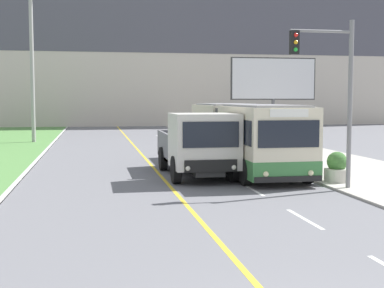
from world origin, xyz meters
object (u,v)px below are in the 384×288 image
billboard_large (273,81)px  planter_round_third (253,145)px  planter_round_near (337,168)px  planter_round_second (288,154)px  utility_pole_far (32,60)px  dump_truck (200,146)px  city_bus (243,136)px  planter_round_far (230,138)px  traffic_light_mast (333,83)px

billboard_large → planter_round_third: billboard_large is taller
planter_round_near → planter_round_third: bearing=90.0°
planter_round_second → utility_pole_far: bearing=128.5°
billboard_large → planter_round_near: billboard_large is taller
dump_truck → planter_round_near: 5.31m
planter_round_second → city_bus: bearing=-170.5°
billboard_large → planter_round_near: 19.25m
utility_pole_far → planter_round_far: size_ratio=10.59×
traffic_light_mast → billboard_large: (4.70, 19.75, 0.77)m
city_bus → planter_round_second: 2.52m
billboard_large → planter_round_second: (-3.80, -13.15, -3.91)m
billboard_large → planter_round_far: 6.05m
planter_round_near → planter_round_third: (-0.00, 10.59, -0.02)m
planter_round_near → dump_truck: bearing=155.6°
city_bus → billboard_large: bearing=65.7°
city_bus → planter_round_far: 11.25m
utility_pole_far → city_bus: bearing=-57.3°
city_bus → planter_round_third: (2.26, 5.68, -0.93)m
planter_round_second → planter_round_third: size_ratio=1.05×
city_bus → utility_pole_far: (-10.97, 17.06, 4.45)m
dump_truck → planter_round_second: dump_truck is taller
planter_round_near → planter_round_far: bearing=89.9°
planter_round_third → city_bus: bearing=-111.7°
billboard_large → planter_round_second: size_ratio=5.52×
planter_round_near → city_bus: bearing=114.7°
utility_pole_far → billboard_large: size_ratio=1.87×
utility_pole_far → traffic_light_mast: (12.38, -23.27, -2.22)m
dump_truck → planter_round_far: bearing=70.6°
traffic_light_mast → planter_round_far: bearing=87.1°
dump_truck → billboard_large: (8.65, 16.27, 3.17)m
utility_pole_far → planter_round_third: utility_pole_far is taller
planter_round_far → dump_truck: bearing=-109.4°
utility_pole_far → planter_round_third: (13.23, -11.38, -5.39)m
dump_truck → utility_pole_far: 22.01m
traffic_light_mast → city_bus: bearing=102.8°
dump_truck → billboard_large: billboard_large is taller
traffic_light_mast → planter_round_second: bearing=82.2°
city_bus → planter_round_second: (2.32, 0.39, -0.91)m
city_bus → dump_truck: city_bus is taller
utility_pole_far → planter_round_near: bearing=-58.9°
city_bus → utility_pole_far: size_ratio=1.00×
planter_round_third → traffic_light_mast: bearing=-94.1°
dump_truck → utility_pole_far: (-8.44, 19.79, 4.63)m
dump_truck → planter_round_third: (4.79, 8.41, -0.76)m
traffic_light_mast → planter_round_far: 17.49m
city_bus → planter_round_near: size_ratio=10.49×
billboard_large → planter_round_far: bearing=-146.2°
planter_round_near → planter_round_far: size_ratio=1.01×
utility_pole_far → planter_round_far: bearing=-24.7°
utility_pole_far → billboard_large: utility_pole_far is taller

